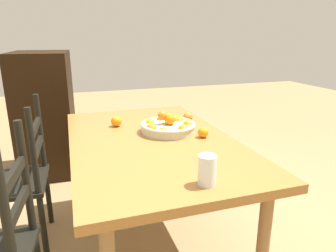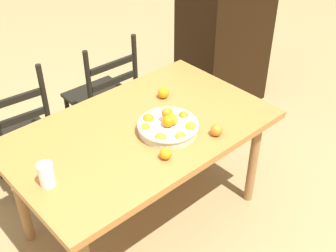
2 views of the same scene
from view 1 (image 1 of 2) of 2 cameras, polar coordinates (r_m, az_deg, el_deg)
ground_plane at (r=2.19m, az=-2.81°, el=-21.22°), size 12.00×12.00×0.00m
dining_table at (r=1.86m, az=-3.11°, el=-4.56°), size 1.54×0.94×0.75m
chair_near_window at (r=2.18m, az=-26.62°, el=-9.32°), size 0.47×0.47×0.97m
cabinet at (r=3.27m, az=-21.90°, el=2.24°), size 0.75×0.57×1.20m
fruit_bowl at (r=1.94m, az=0.03°, el=0.00°), size 0.35×0.35×0.14m
orange_loose_0 at (r=1.85m, az=6.60°, el=-1.19°), size 0.06×0.06×0.06m
orange_loose_1 at (r=2.17m, az=3.74°, el=1.64°), size 0.07×0.07×0.07m
orange_loose_2 at (r=2.09m, az=-9.66°, el=0.86°), size 0.07×0.07×0.07m
drinking_glass at (r=1.27m, az=7.34°, el=-8.21°), size 0.08×0.08×0.13m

